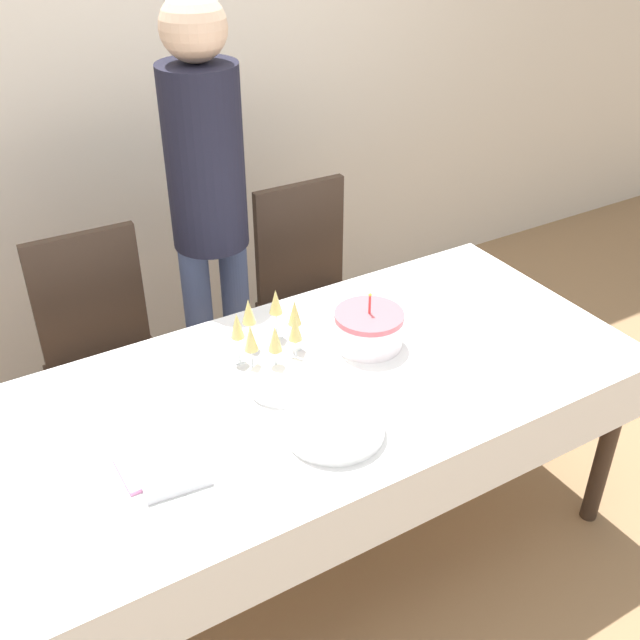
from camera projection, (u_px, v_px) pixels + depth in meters
ground_plane at (317, 544)px, 2.64m from camera, size 12.00×12.00×0.00m
wall_back at (124, 60)px, 3.03m from camera, size 8.00×0.05×2.70m
dining_table at (317, 406)px, 2.31m from camera, size 2.00×0.94×0.73m
dining_chair_far_left at (104, 351)px, 2.75m from camera, size 0.43×0.43×0.95m
dining_chair_far_right at (313, 289)px, 3.13m from camera, size 0.43×0.43×0.95m
birthday_cake at (369, 329)px, 2.38m from camera, size 0.22×0.22×0.19m
champagne_tray at (269, 337)px, 2.30m from camera, size 0.34×0.34×0.18m
plate_stack_main at (334, 425)px, 2.04m from camera, size 0.28×0.28×0.05m
plate_stack_dessert at (282, 382)px, 2.21m from camera, size 0.20×0.20×0.04m
cake_knife at (434, 368)px, 2.30m from camera, size 0.30×0.04×0.00m
fork_pile at (178, 485)px, 1.87m from camera, size 0.18×0.08×0.02m
napkin_pile at (149, 466)px, 1.93m from camera, size 0.15×0.15×0.01m
person_standing at (207, 191)px, 2.69m from camera, size 0.28×0.28×1.71m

